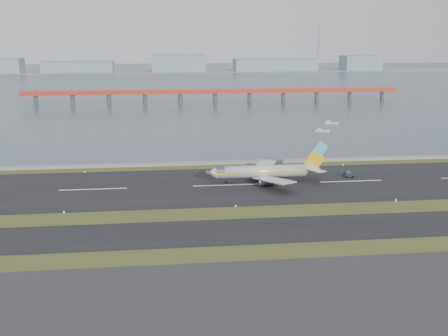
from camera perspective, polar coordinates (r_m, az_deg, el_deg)
The scene contains 12 objects.
ground at distance 143.91m, azimuth 1.62°, elevation -4.84°, with size 1000.00×1000.00×0.00m, color #384819.
apron_strip at distance 94.03m, azimuth 6.74°, elevation -15.11°, with size 1000.00×50.00×0.10m, color #313134.
taxiway_strip at distance 132.67m, azimuth 2.39°, elevation -6.40°, with size 1000.00×18.00×0.10m, color black.
runway_strip at distance 172.41m, azimuth 0.15°, elevation -1.77°, with size 1000.00×45.00×0.10m, color black.
seawall at distance 201.26m, azimuth -0.89°, elevation 0.54°, with size 1000.00×2.50×1.00m, color gray.
bay_water at distance 597.35m, azimuth -4.97°, elevation 8.83°, with size 1400.00×800.00×1.30m, color #445362.
red_pier at distance 389.24m, azimuth -0.90°, elevation 7.67°, with size 260.00×5.00×10.20m.
far_shoreline at distance 757.09m, azimuth -4.37°, elevation 10.21°, with size 1400.00×80.00×60.50m.
airliner at distance 176.03m, azimuth 4.29°, elevation -0.35°, with size 38.52×32.89×12.80m.
pushback_tug at distance 186.57m, azimuth 12.56°, elevation -0.64°, with size 3.16×1.94×1.98m.
workboat_near at distance 275.06m, azimuth 9.90°, elevation 3.77°, with size 7.16×3.34×1.67m.
workboat_far at distance 300.60m, azimuth 10.84°, elevation 4.53°, with size 7.90×4.42×1.83m.
Camera 1 is at (-20.43, -135.35, 44.42)m, focal length 45.00 mm.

